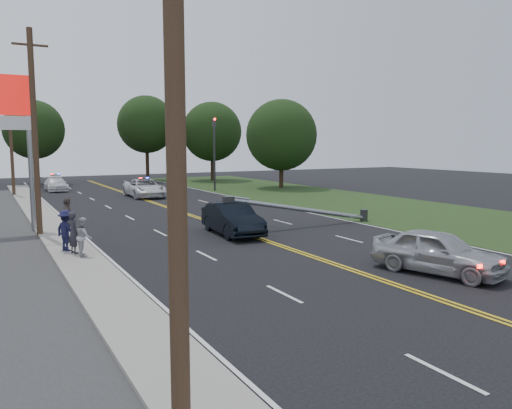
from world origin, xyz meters
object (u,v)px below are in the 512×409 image
utility_pole_far (11,138)px  bystander_d (68,219)px  traffic_signal (214,147)px  crashed_sedan (232,219)px  waiting_sedan (438,252)px  bystander_b (84,237)px  utility_pole_near (175,103)px  emergency_b (56,184)px  utility_pole_mid (35,133)px  fallen_streetlight (309,210)px  bystander_a (74,233)px  emergency_a (144,188)px  bystander_c (66,230)px  pylon_sign (2,115)px

utility_pole_far → bystander_d: (0.97, -24.54, -3.97)m
utility_pole_far → traffic_signal: bearing=-12.9°
utility_pole_far → crashed_sedan: 27.88m
utility_pole_far → waiting_sedan: (11.53, -36.52, -4.30)m
waiting_sedan → traffic_signal: bearing=62.0°
bystander_b → bystander_d: bearing=7.1°
utility_pole_near → crashed_sedan: (8.55, 15.81, -4.28)m
emergency_b → utility_pole_mid: bearing=-99.5°
fallen_streetlight → utility_pole_near: size_ratio=0.94×
utility_pole_mid → bystander_a: (0.76, -5.53, -4.10)m
utility_pole_near → bystander_d: bearing=86.8°
waiting_sedan → emergency_a: waiting_sedan is taller
crashed_sedan → fallen_streetlight: bearing=6.5°
emergency_a → emergency_b: (-5.94, 9.64, -0.11)m
waiting_sedan → bystander_c: bearing=120.9°
traffic_signal → emergency_a: traffic_signal is taller
bystander_c → bystander_b: bearing=169.9°
crashed_sedan → bystander_b: size_ratio=3.17×
bystander_a → bystander_c: bystander_a is taller
crashed_sedan → bystander_d: size_ratio=2.45×
waiting_sedan → bystander_b: size_ratio=2.98×
traffic_signal → utility_pole_mid: 25.12m
pylon_sign → traffic_signal: size_ratio=1.13×
pylon_sign → utility_pole_near: (1.30, -22.00, -0.91)m
traffic_signal → emergency_b: 15.83m
pylon_sign → bystander_b: 9.90m
utility_pole_near → bystander_c: bearing=87.8°
bystander_c → pylon_sign: bearing=-14.3°
waiting_sedan → bystander_c: size_ratio=2.68×
crashed_sedan → waiting_sedan: (2.98, -10.33, -0.02)m
emergency_a → bystander_a: bearing=-113.2°
traffic_signal → bystander_a: size_ratio=4.10×
pylon_sign → emergency_a: (11.08, 13.53, -5.22)m
traffic_signal → utility_pole_near: utility_pole_near is taller
fallen_streetlight → utility_pole_near: (-13.39, -16.00, 4.17)m
bystander_d → fallen_streetlight: bearing=-82.3°
utility_pole_far → bystander_b: utility_pole_far is taller
fallen_streetlight → emergency_b: (-9.54, 29.16, -0.26)m
bystander_d → utility_pole_mid: bearing=35.3°
emergency_a → emergency_b: size_ratio=1.22×
utility_pole_mid → crashed_sedan: 10.44m
pylon_sign → crashed_sedan: 12.74m
utility_pole_far → crashed_sedan: utility_pole_far is taller
utility_pole_far → emergency_b: (3.84, 3.16, -4.42)m
utility_pole_mid → waiting_sedan: size_ratio=2.18×
emergency_a → bystander_a: 22.90m
traffic_signal → bystander_c: (-16.91, -22.83, -3.23)m
crashed_sedan → bystander_a: bearing=-166.0°
utility_pole_near → emergency_a: 37.10m
emergency_b → crashed_sedan: bearing=-81.7°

